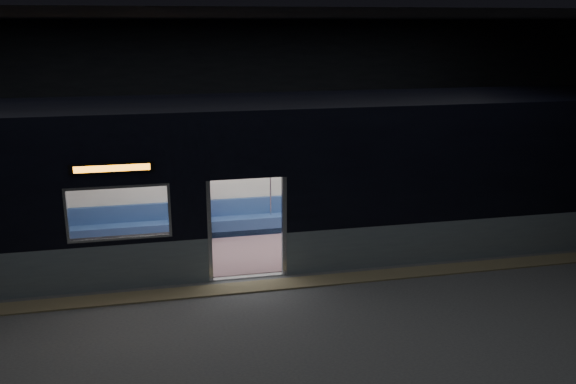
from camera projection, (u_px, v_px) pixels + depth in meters
name	position (u px, v px, depth m)	size (l,w,h in m)	color
station_floor	(257.00, 300.00, 11.21)	(24.00, 14.00, 0.01)	#47494C
station_envelope	(254.00, 100.00, 10.22)	(24.00, 14.00, 5.00)	black
tactile_strip	(252.00, 287.00, 11.72)	(22.80, 0.50, 0.03)	#8C7F59
metro_car	(236.00, 171.00, 13.11)	(18.00, 3.04, 3.35)	gray
passenger	(198.00, 205.00, 14.16)	(0.46, 0.75, 1.43)	black
handbag	(198.00, 214.00, 13.97)	(0.28, 0.24, 0.14)	black
transit_map	(382.00, 166.00, 15.22)	(0.99, 0.03, 0.64)	white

